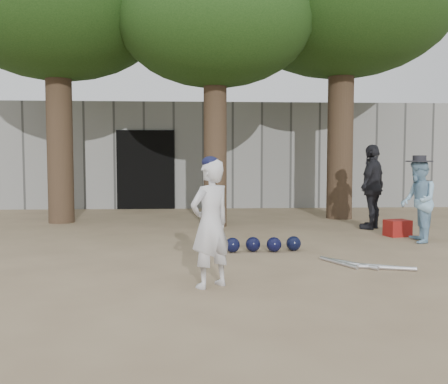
{
  "coord_description": "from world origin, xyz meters",
  "views": [
    {
      "loc": [
        0.18,
        -6.23,
        1.46
      ],
      "look_at": [
        0.6,
        1.0,
        0.95
      ],
      "focal_mm": 40.0,
      "sensor_mm": 36.0,
      "label": 1
    }
  ],
  "objects": [
    {
      "name": "ground",
      "position": [
        0.0,
        0.0,
        0.0
      ],
      "size": [
        70.0,
        70.0,
        0.0
      ],
      "primitive_type": "plane",
      "color": "#937C5E",
      "rests_on": "ground"
    },
    {
      "name": "boy_player",
      "position": [
        0.35,
        -0.71,
        0.72
      ],
      "size": [
        0.62,
        0.59,
        1.43
      ],
      "primitive_type": "imported",
      "rotation": [
        0.0,
        0.0,
        3.78
      ],
      "color": "silver",
      "rests_on": "ground"
    },
    {
      "name": "spectator_blue",
      "position": [
        3.98,
        2.02,
        0.71
      ],
      "size": [
        0.67,
        0.79,
        1.42
      ],
      "primitive_type": "imported",
      "rotation": [
        0.0,
        0.0,
        4.49
      ],
      "color": "#8BB7D7",
      "rests_on": "ground"
    },
    {
      "name": "spectator_dark",
      "position": [
        3.76,
        3.65,
        0.86
      ],
      "size": [
        0.97,
        1.04,
        1.71
      ],
      "primitive_type": "imported",
      "rotation": [
        0.0,
        0.0,
        4.01
      ],
      "color": "black",
      "rests_on": "ground"
    },
    {
      "name": "red_bag",
      "position": [
        3.9,
        2.68,
        0.15
      ],
      "size": [
        0.48,
        0.41,
        0.3
      ],
      "primitive_type": "cube",
      "rotation": [
        0.0,
        0.0,
        0.23
      ],
      "color": "maroon",
      "rests_on": "ground"
    },
    {
      "name": "back_building",
      "position": [
        -0.0,
        10.33,
        1.5
      ],
      "size": [
        16.0,
        5.24,
        3.0
      ],
      "color": "gray",
      "rests_on": "ground"
    },
    {
      "name": "helmet_row",
      "position": [
        1.23,
        1.33,
        0.12
      ],
      "size": [
        1.19,
        0.31,
        0.23
      ],
      "color": "black",
      "rests_on": "ground"
    },
    {
      "name": "bat_pile",
      "position": [
        2.39,
        0.18,
        0.03
      ],
      "size": [
        1.07,
        0.83,
        0.06
      ],
      "color": "silver",
      "rests_on": "ground"
    },
    {
      "name": "tree_row",
      "position": [
        0.74,
        5.02,
        4.69
      ],
      "size": [
        11.4,
        5.8,
        6.69
      ],
      "color": "brown",
      "rests_on": "ground"
    }
  ]
}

